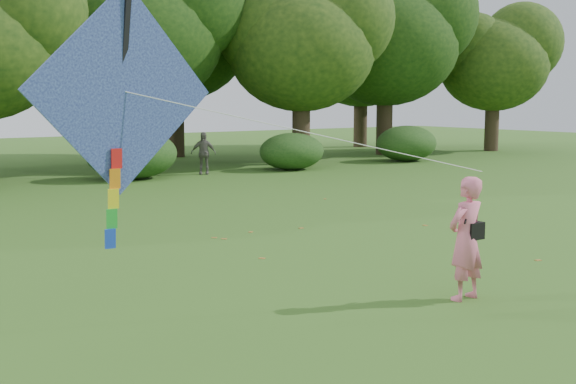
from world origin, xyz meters
TOP-DOWN VIEW (x-y plane):
  - ground at (0.00, 0.00)m, footprint 100.00×100.00m
  - man_kite_flyer at (0.66, -0.46)m, footprint 0.73×0.51m
  - bystander_right at (6.01, 17.88)m, footprint 1.06×0.89m
  - crossbody_bag at (0.77, -0.49)m, footprint 0.43×0.20m
  - flying_kite at (-4.05, 1.17)m, footprint 6.31×1.95m
  - tree_line at (1.67, 22.88)m, footprint 54.70×15.30m
  - shrub_band at (-0.72, 17.60)m, footprint 39.15×3.22m
  - fallen_leaves at (2.38, 3.70)m, footprint 6.14×12.10m

SIDE VIEW (x-z plane):
  - ground at x=0.00m, z-range 0.00..0.00m
  - fallen_leaves at x=2.38m, z-range 0.00..0.01m
  - bystander_right at x=6.01m, z-range 0.00..1.70m
  - shrub_band at x=-0.72m, z-range -0.08..1.79m
  - man_kite_flyer at x=0.66m, z-range 0.00..1.88m
  - crossbody_bag at x=0.77m, z-range 0.70..1.43m
  - flying_kite at x=-4.05m, z-range 1.39..4.78m
  - tree_line at x=1.67m, z-range 0.86..10.35m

